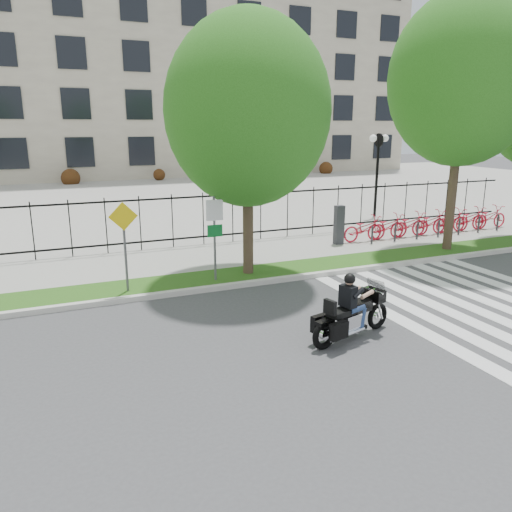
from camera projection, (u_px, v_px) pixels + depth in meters
name	position (u px, v px, depth m)	size (l,w,h in m)	color
ground	(326.00, 337.00, 11.17)	(120.00, 120.00, 0.00)	#3E3E41
curb	(255.00, 283.00, 14.80)	(60.00, 0.20, 0.15)	beige
grass_verge	(244.00, 275.00, 15.56)	(60.00, 1.50, 0.15)	#224D13
sidewalk	(219.00, 256.00, 17.79)	(60.00, 3.50, 0.15)	gray
plaza	(134.00, 196.00, 33.42)	(80.00, 34.00, 0.10)	gray
crosswalk_stripes	(486.00, 307.00, 12.99)	(5.70, 8.00, 0.01)	silver
iron_fence	(203.00, 219.00, 19.07)	(30.00, 0.06, 2.00)	black
office_building	(93.00, 69.00, 48.65)	(60.00, 21.90, 20.15)	#A09481
lamp_post_right	(378.00, 155.00, 24.83)	(1.06, 0.70, 4.25)	black
street_tree_1	(248.00, 111.00, 14.36)	(4.82, 4.82, 7.64)	#38281E
street_tree_2	(463.00, 80.00, 17.10)	(5.14, 5.14, 8.93)	#38281E
bike_share_station	(429.00, 223.00, 20.91)	(8.94, 0.88, 1.50)	#2D2D33
sign_pole_regulatory	(215.00, 228.00, 14.40)	(0.50, 0.09, 2.50)	#59595B
sign_pole_warning	(124.00, 235.00, 13.44)	(0.78, 0.09, 2.49)	#59595B
motorcycle_rider	(352.00, 312.00, 10.97)	(2.34, 1.04, 1.84)	black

